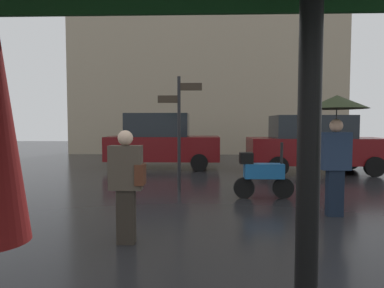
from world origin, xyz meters
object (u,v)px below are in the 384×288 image
at_px(pedestrian_with_bag, 127,180).
at_px(parked_car_right, 162,141).
at_px(street_signpost, 179,121).
at_px(pedestrian_with_umbrella, 336,121).
at_px(parked_scooter, 262,173).
at_px(parked_car_left, 315,144).

xyz_separation_m(pedestrian_with_bag, parked_car_right, (-0.50, 7.98, 0.13)).
bearing_deg(street_signpost, pedestrian_with_bag, -96.91).
relative_size(pedestrian_with_umbrella, pedestrian_with_bag, 1.38).
bearing_deg(pedestrian_with_umbrella, street_signpost, 52.12).
bearing_deg(pedestrian_with_umbrella, parked_scooter, 37.12).
xyz_separation_m(parked_scooter, parked_car_left, (2.50, 4.04, 0.42)).
distance_m(pedestrian_with_bag, parked_car_right, 8.00).
xyz_separation_m(parked_car_right, street_signpost, (0.95, -4.26, 0.69)).
bearing_deg(pedestrian_with_bag, pedestrian_with_umbrella, 167.61).
height_order(parked_scooter, street_signpost, street_signpost).
distance_m(pedestrian_with_umbrella, parked_car_left, 5.65).
relative_size(pedestrian_with_bag, parked_car_left, 0.34).
distance_m(pedestrian_with_bag, parked_scooter, 3.68).
height_order(pedestrian_with_bag, parked_car_left, parked_car_left).
bearing_deg(pedestrian_with_bag, street_signpost, -133.08).
bearing_deg(parked_car_left, parked_scooter, 61.96).
xyz_separation_m(pedestrian_with_umbrella, pedestrian_with_bag, (-3.36, -1.48, -0.80)).
xyz_separation_m(pedestrian_with_umbrella, parked_car_left, (1.46, 5.41, -0.71)).
relative_size(parked_car_left, parked_car_right, 1.11).
distance_m(parked_scooter, parked_car_right, 5.87).
bearing_deg(street_signpost, pedestrian_with_umbrella, -37.56).
relative_size(pedestrian_with_bag, street_signpost, 0.55).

